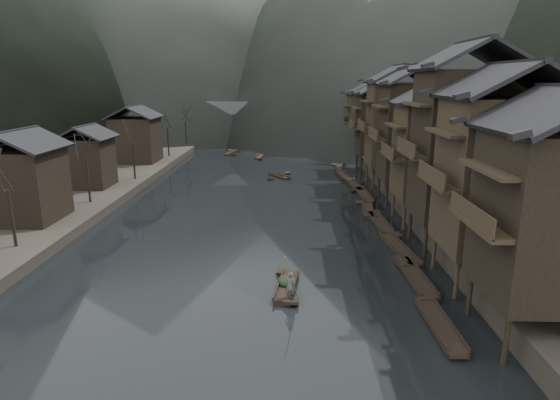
{
  "coord_description": "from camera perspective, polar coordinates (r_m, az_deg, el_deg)",
  "views": [
    {
      "loc": [
        3.69,
        -30.82,
        13.46
      ],
      "look_at": [
        2.75,
        11.76,
        2.5
      ],
      "focal_mm": 30.0,
      "sensor_mm": 36.0,
      "label": 1
    }
  ],
  "objects": [
    {
      "name": "right_bank",
      "position": [
        78.45,
        24.82,
        3.88
      ],
      "size": [
        40.0,
        200.0,
        1.8
      ],
      "primitive_type": "cube",
      "color": "#2D2823",
      "rests_on": "ground"
    },
    {
      "name": "left_bank",
      "position": [
        81.72,
        -27.08,
        3.79
      ],
      "size": [
        40.0,
        200.0,
        1.2
      ],
      "primitive_type": "cube",
      "color": "#2D2823",
      "rests_on": "ground"
    },
    {
      "name": "boatman",
      "position": [
        29.34,
        1.26,
        -9.97
      ],
      "size": [
        0.67,
        0.45,
        1.81
      ],
      "primitive_type": "imported",
      "rotation": [
        0.0,
        0.0,
        3.11
      ],
      "color": "#545356",
      "rests_on": "hero_sampan"
    },
    {
      "name": "water",
      "position": [
        33.83,
        -5.17,
        -9.07
      ],
      "size": [
        300.0,
        300.0,
        0.0
      ],
      "primitive_type": "plane",
      "color": "black",
      "rests_on": "ground"
    },
    {
      "name": "stone_bridge",
      "position": [
        103.22,
        -0.81,
        9.79
      ],
      "size": [
        40.0,
        6.0,
        9.0
      ],
      "color": "#4C4C4F",
      "rests_on": "ground"
    },
    {
      "name": "stilt_houses",
      "position": [
        51.63,
        16.73,
        8.99
      ],
      "size": [
        9.0,
        67.6,
        16.6
      ],
      "color": "black",
      "rests_on": "ground"
    },
    {
      "name": "left_houses",
      "position": [
        56.92,
        -24.01,
        5.31
      ],
      "size": [
        8.1,
        53.2,
        8.73
      ],
      "color": "black",
      "rests_on": "left_bank"
    },
    {
      "name": "hero_sampan",
      "position": [
        31.51,
        0.82,
        -10.45
      ],
      "size": [
        1.72,
        5.44,
        0.44
      ],
      "color": "black",
      "rests_on": "water"
    },
    {
      "name": "bamboo_pole",
      "position": [
        28.24,
        1.7,
        -4.45
      ],
      "size": [
        1.08,
        1.98,
        4.16
      ],
      "primitive_type": "cylinder",
      "rotation": [
        0.48,
        0.0,
        -0.48
      ],
      "color": "#8C7A51",
      "rests_on": "boatman"
    },
    {
      "name": "cargo_heap",
      "position": [
        31.49,
        0.78,
        -9.29
      ],
      "size": [
        1.18,
        1.55,
        0.71
      ],
      "primitive_type": "ellipsoid",
      "color": "black",
      "rests_on": "hero_sampan"
    },
    {
      "name": "bare_trees",
      "position": [
        58.01,
        -19.78,
        6.56
      ],
      "size": [
        3.83,
        71.68,
        7.66
      ],
      "color": "black",
      "rests_on": "left_bank"
    },
    {
      "name": "midriver_boats",
      "position": [
        80.48,
        -3.34,
        4.92
      ],
      "size": [
        12.37,
        27.67,
        0.45
      ],
      "color": "black",
      "rests_on": "water"
    },
    {
      "name": "moored_sampans",
      "position": [
        55.82,
        9.81,
        0.48
      ],
      "size": [
        3.29,
        68.99,
        0.47
      ],
      "color": "black",
      "rests_on": "water"
    }
  ]
}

